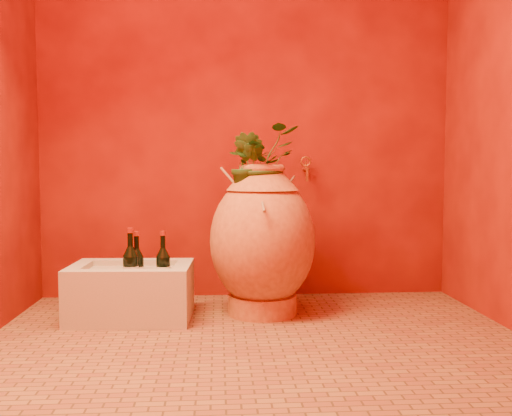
{
  "coord_description": "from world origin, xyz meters",
  "views": [
    {
      "loc": [
        -0.18,
        -2.51,
        0.79
      ],
      "look_at": [
        0.02,
        0.35,
        0.59
      ],
      "focal_mm": 40.0,
      "sensor_mm": 36.0,
      "label": 1
    }
  ],
  "objects": [
    {
      "name": "wall_back",
      "position": [
        0.0,
        1.0,
        1.25
      ],
      "size": [
        2.5,
        0.02,
        2.5
      ],
      "primitive_type": "cube",
      "color": "#630C05",
      "rests_on": "ground"
    },
    {
      "name": "wall_tap",
      "position": [
        0.36,
        0.92,
        0.79
      ],
      "size": [
        0.07,
        0.14,
        0.15
      ],
      "color": "#AF7728",
      "rests_on": "wall_back"
    },
    {
      "name": "floor",
      "position": [
        0.0,
        0.0,
        0.0
      ],
      "size": [
        2.5,
        2.5,
        0.0
      ],
      "primitive_type": "plane",
      "color": "brown",
      "rests_on": "ground"
    },
    {
      "name": "plant_main",
      "position": [
        0.06,
        0.54,
        0.81
      ],
      "size": [
        0.5,
        0.5,
        0.42
      ],
      "primitive_type": "imported",
      "rotation": [
        0.0,
        0.0,
        0.68
      ],
      "color": "#214318",
      "rests_on": "amphora"
    },
    {
      "name": "amphora",
      "position": [
        0.06,
        0.53,
        0.4
      ],
      "size": [
        0.67,
        0.67,
        0.81
      ],
      "rotation": [
        0.0,
        0.0,
        0.2
      ],
      "color": "#C27436",
      "rests_on": "floor"
    },
    {
      "name": "plant_side",
      "position": [
        -0.02,
        0.48,
        0.81
      ],
      "size": [
        0.24,
        0.24,
        0.34
      ],
      "primitive_type": "imported",
      "rotation": [
        0.0,
        0.0,
        -0.79
      ],
      "color": "#214318",
      "rests_on": "amphora"
    },
    {
      "name": "wine_bottle_b",
      "position": [
        -0.62,
        0.4,
        0.28
      ],
      "size": [
        0.08,
        0.08,
        0.33
      ],
      "color": "black",
      "rests_on": "stone_basin"
    },
    {
      "name": "wine_bottle_c",
      "position": [
        -0.6,
        0.44,
        0.27
      ],
      "size": [
        0.07,
        0.07,
        0.31
      ],
      "color": "black",
      "rests_on": "stone_basin"
    },
    {
      "name": "stone_basin",
      "position": [
        -0.63,
        0.46,
        0.14
      ],
      "size": [
        0.64,
        0.45,
        0.29
      ],
      "rotation": [
        0.0,
        0.0,
        -0.05
      ],
      "color": "#BBB59B",
      "rests_on": "floor"
    },
    {
      "name": "wine_bottle_a",
      "position": [
        -0.46,
        0.43,
        0.27
      ],
      "size": [
        0.08,
        0.08,
        0.31
      ],
      "color": "black",
      "rests_on": "stone_basin"
    }
  ]
}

